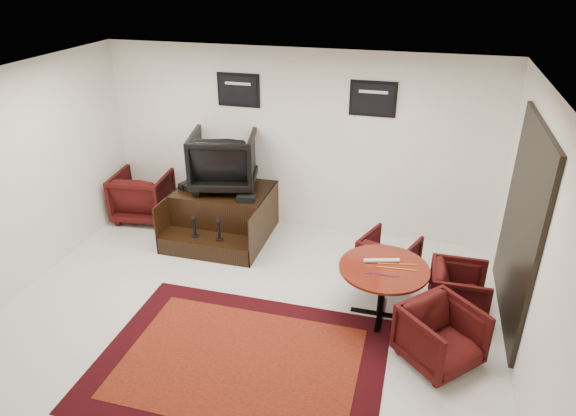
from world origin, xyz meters
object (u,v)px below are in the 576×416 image
object	(u,v)px
meeting_table	(383,273)
shine_podium	(223,214)
armchair_side	(143,193)
table_chair_window	(459,289)
table_chair_corner	(441,333)
table_chair_back	(389,256)
shine_chair	(224,157)

from	to	relation	value
meeting_table	shine_podium	bearing A→B (deg)	151.12
armchair_side	table_chair_window	xyz separation A→B (m)	(4.97, -1.30, -0.10)
armchair_side	table_chair_corner	distance (m)	5.26
armchair_side	table_chair_back	xyz separation A→B (m)	(4.08, -0.76, -0.10)
shine_chair	meeting_table	bearing A→B (deg)	135.96
armchair_side	table_chair_back	size ratio (longest dim) A/B	1.28
meeting_table	table_chair_window	bearing A→B (deg)	19.00
table_chair_corner	meeting_table	bearing A→B (deg)	90.92
shine_podium	table_chair_back	bearing A→B (deg)	-12.57
table_chair_window	table_chair_back	bearing A→B (deg)	58.25
shine_chair	armchair_side	xyz separation A→B (m)	(-1.48, 0.03, -0.79)
shine_podium	shine_chair	distance (m)	0.90
shine_podium	meeting_table	world-z (taller)	shine_podium
shine_podium	shine_chair	xyz separation A→B (m)	(0.00, 0.15, 0.89)
shine_chair	meeting_table	distance (m)	3.09
table_chair_back	meeting_table	bearing A→B (deg)	111.38
meeting_table	shine_chair	bearing A→B (deg)	148.67
shine_chair	meeting_table	size ratio (longest dim) A/B	0.93
shine_chair	armchair_side	size ratio (longest dim) A/B	1.10
table_chair_window	meeting_table	bearing A→B (deg)	108.52
shine_podium	meeting_table	bearing A→B (deg)	-28.88
shine_podium	table_chair_corner	world-z (taller)	table_chair_corner
armchair_side	shine_chair	bearing A→B (deg)	172.33
shine_podium	table_chair_corner	distance (m)	3.87
shine_podium	meeting_table	xyz separation A→B (m)	(2.59, -1.43, 0.26)
armchair_side	table_chair_window	size ratio (longest dim) A/B	1.29
table_chair_window	shine_chair	bearing A→B (deg)	69.53
shine_chair	shine_podium	bearing A→B (deg)	77.29
armchair_side	meeting_table	distance (m)	4.38
armchair_side	meeting_table	bearing A→B (deg)	152.08
meeting_table	table_chair_window	distance (m)	0.98
shine_chair	meeting_table	world-z (taller)	shine_chair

